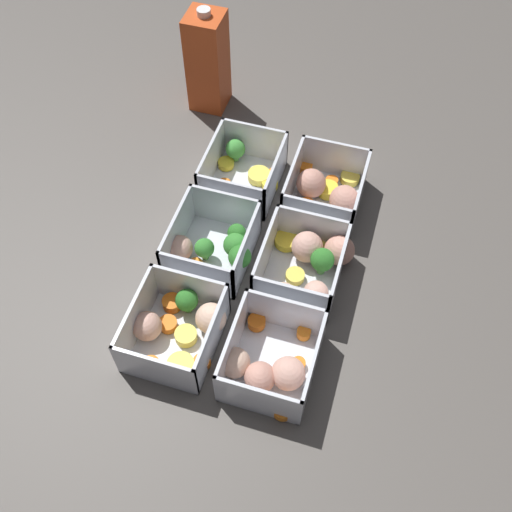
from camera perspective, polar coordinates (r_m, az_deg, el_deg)
The scene contains 8 objects.
ground_plane at distance 0.96m, azimuth 0.00°, elevation -0.91°, with size 4.00×4.00×0.00m, color #56514C.
container_near_left at distance 0.84m, azimuth 1.17°, elevation -10.28°, with size 0.15×0.14×0.08m.
container_near_center at distance 0.93m, azimuth 5.14°, elevation -0.63°, with size 0.16×0.14×0.08m.
container_near_right at distance 1.02m, azimuth 6.58°, elevation 6.12°, with size 0.16×0.13×0.08m.
container_far_left at distance 0.88m, azimuth -7.44°, elevation -6.74°, with size 0.14×0.14×0.08m.
container_far_center at distance 0.94m, azimuth -4.07°, elevation 0.94°, with size 0.14×0.14×0.08m.
container_far_right at distance 1.05m, azimuth -1.27°, elevation 8.07°, with size 0.15×0.13×0.08m.
juice_carton at distance 1.16m, azimuth -4.63°, elevation 17.97°, with size 0.07×0.07×0.20m.
Camera 1 is at (-0.51, -0.16, 0.79)m, focal length 42.00 mm.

